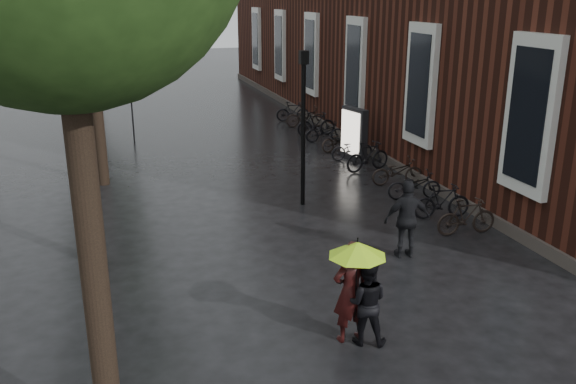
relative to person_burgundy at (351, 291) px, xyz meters
name	(u,v)px	position (x,y,z in m)	size (l,w,h in m)	color
person_burgundy	(351,291)	(0.00, 0.00, 0.00)	(0.66, 0.43, 1.80)	black
person_black	(366,302)	(0.21, -0.15, -0.15)	(0.73, 0.57, 1.50)	black
lime_umbrella	(357,249)	(0.03, -0.13, 0.81)	(0.97, 0.97, 1.44)	black
pedestrian_walking	(407,219)	(2.52, 2.82, -0.02)	(1.04, 0.43, 1.77)	black
parked_bicycles	(353,147)	(4.63, 10.91, -0.46)	(2.01, 14.99, 1.00)	black
ad_lightbox	(354,134)	(4.64, 10.88, 0.03)	(0.28, 1.22, 1.84)	black
lamp_post	(303,114)	(1.43, 6.84, 1.65)	(0.22, 0.22, 4.20)	black
cycle_sign	(132,96)	(-2.55, 15.95, 0.91)	(0.14, 0.50, 2.75)	#262628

